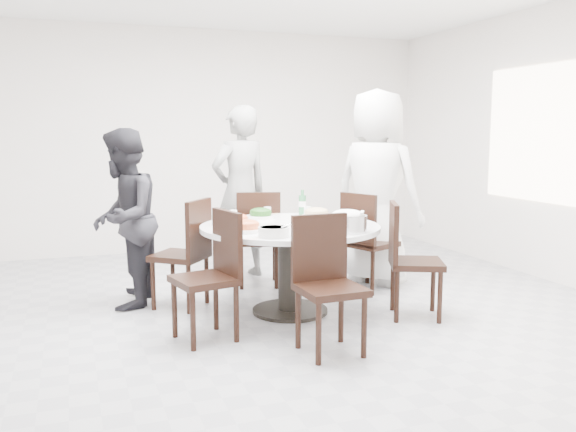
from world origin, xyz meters
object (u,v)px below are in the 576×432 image
object	(u,v)px
chair_n	(258,238)
soup_bowl	(274,232)
chair_ne	(370,241)
dining_table	(290,269)
diner_left	(124,219)
chair_se	(416,260)
chair_s	(331,286)
rice_bowl	(347,223)
beverage_bottle	(302,202)
diner_middle	(240,192)
chair_nw	(180,253)
diner_right	(377,187)
chair_sw	(204,277)

from	to	relation	value
chair_n	soup_bowl	size ratio (longest dim) A/B	4.04
chair_ne	dining_table	bearing A→B (deg)	91.09
dining_table	diner_left	size ratio (longest dim) A/B	0.96
chair_se	chair_ne	bearing A→B (deg)	20.50
chair_se	chair_s	bearing A→B (deg)	141.71
chair_s	chair_se	bearing A→B (deg)	25.28
chair_ne	rice_bowl	xyz separation A→B (m)	(-0.68, -0.92, 0.34)
chair_n	beverage_bottle	world-z (taller)	beverage_bottle
chair_s	diner_middle	distance (m)	2.41
rice_bowl	chair_n	bearing A→B (deg)	101.26
diner_middle	chair_ne	bearing A→B (deg)	121.69
chair_se	diner_left	size ratio (longest dim) A/B	0.61
chair_n	chair_s	distance (m)	1.98
dining_table	chair_se	size ratio (longest dim) A/B	1.58
chair_n	chair_nw	size ratio (longest dim) A/B	1.00
diner_left	soup_bowl	world-z (taller)	diner_left
diner_left	dining_table	bearing A→B (deg)	80.16
diner_left	chair_nw	bearing A→B (deg)	85.08
diner_left	rice_bowl	bearing A→B (deg)	72.16
chair_nw	diner_right	world-z (taller)	diner_right
chair_sw	chair_se	world-z (taller)	same
dining_table	rice_bowl	xyz separation A→B (m)	(0.31, -0.46, 0.44)
chair_sw	soup_bowl	xyz separation A→B (m)	(0.52, -0.04, 0.31)
chair_ne	chair_se	size ratio (longest dim) A/B	1.00
chair_n	beverage_bottle	xyz separation A→B (m)	(0.30, -0.44, 0.39)
chair_se	diner_middle	distance (m)	2.14
chair_n	diner_middle	distance (m)	0.58
chair_n	diner_middle	size ratio (longest dim) A/B	0.53
dining_table	chair_nw	distance (m)	0.98
chair_ne	chair_s	world-z (taller)	same
diner_right	soup_bowl	size ratio (longest dim) A/B	8.25
chair_nw	soup_bowl	xyz separation A→B (m)	(0.54, -0.96, 0.31)
dining_table	chair_s	size ratio (longest dim) A/B	1.58
rice_bowl	chair_ne	bearing A→B (deg)	53.41
chair_sw	soup_bowl	distance (m)	0.61
diner_right	chair_se	bearing A→B (deg)	136.29
chair_sw	soup_bowl	bearing A→B (deg)	72.39
chair_ne	chair_n	xyz separation A→B (m)	(-0.97, 0.53, 0.00)
chair_s	rice_bowl	distance (m)	0.73
chair_ne	chair_n	world-z (taller)	same
diner_left	beverage_bottle	distance (m)	1.62
chair_ne	chair_n	bearing A→B (deg)	37.73
chair_ne	chair_nw	xyz separation A→B (m)	(-1.83, 0.03, 0.00)
chair_nw	rice_bowl	size ratio (longest dim) A/B	3.14
soup_bowl	beverage_bottle	size ratio (longest dim) A/B	1.00
chair_nw	chair_sw	xyz separation A→B (m)	(0.02, -0.92, 0.00)
beverage_bottle	diner_left	bearing A→B (deg)	175.93
diner_left	chair_n	bearing A→B (deg)	121.06
chair_sw	beverage_bottle	bearing A→B (deg)	118.06
diner_left	diner_middle	bearing A→B (deg)	137.32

